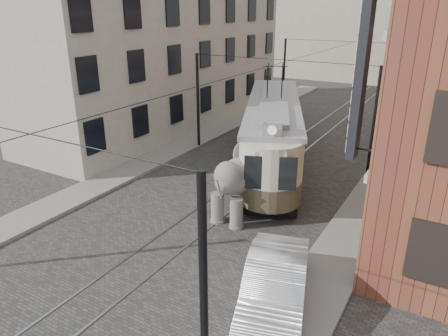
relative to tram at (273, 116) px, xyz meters
The scene contains 10 objects.
ground 6.43m from the tram, 87.15° to the right, with size 120.00×120.00×0.00m, color #413F3C.
tram_rails 6.43m from the tram, 87.15° to the right, with size 1.54×80.00×0.02m, color slate, non-canonical shape.
sidewalk_right 8.97m from the tram, 42.53° to the right, with size 2.00×60.00×0.15m, color slate.
sidewalk_left 8.91m from the tram, 137.13° to the right, with size 2.00×60.00×0.15m, color slate.
stucco_building 11.72m from the tram, 158.44° to the left, with size 7.00×24.00×10.00m, color gray.
distant_block 34.49m from the tram, 89.52° to the left, with size 28.00×10.00×14.00m, color gray.
catenary 0.79m from the tram, 83.51° to the right, with size 11.00×30.20×6.00m, color black, non-canonical shape.
tram is the anchor object (origin of this frame).
elephant 7.21m from the tram, 77.77° to the right, with size 2.66×4.83×2.95m, color slate, non-canonical shape.
parked_car 13.18m from the tram, 65.41° to the right, with size 1.81×5.15×1.70m, color #B2B3B8.
Camera 1 is at (9.04, -15.76, 8.74)m, focal length 33.56 mm.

